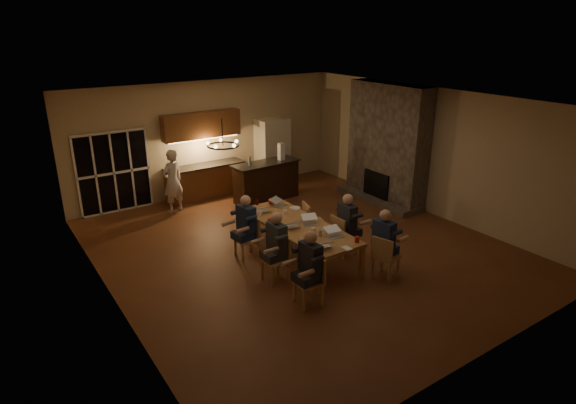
% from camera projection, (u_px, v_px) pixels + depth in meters
% --- Properties ---
extents(floor, '(9.00, 9.00, 0.00)m').
position_uv_depth(floor, '(301.00, 248.00, 10.61)').
color(floor, brown).
rests_on(floor, ground).
extents(back_wall, '(8.00, 0.04, 3.20)m').
position_uv_depth(back_wall, '(208.00, 138.00, 13.56)').
color(back_wall, '#C6AF8C').
rests_on(back_wall, ground).
extents(left_wall, '(0.04, 9.00, 3.20)m').
position_uv_depth(left_wall, '(103.00, 220.00, 7.94)').
color(left_wall, '#C6AF8C').
rests_on(left_wall, ground).
extents(right_wall, '(0.04, 9.00, 3.20)m').
position_uv_depth(right_wall, '(431.00, 151.00, 12.16)').
color(right_wall, '#C6AF8C').
rests_on(right_wall, ground).
extents(ceiling, '(8.00, 9.00, 0.04)m').
position_uv_depth(ceiling, '(302.00, 100.00, 9.48)').
color(ceiling, white).
rests_on(ceiling, back_wall).
extents(french_doors, '(1.86, 0.08, 2.10)m').
position_uv_depth(french_doors, '(114.00, 173.00, 12.30)').
color(french_doors, black).
rests_on(french_doors, ground).
extents(fireplace, '(0.58, 2.50, 3.20)m').
position_uv_depth(fireplace, '(387.00, 144.00, 12.92)').
color(fireplace, '#6B5E54').
rests_on(fireplace, ground).
extents(kitchenette, '(2.24, 0.68, 2.40)m').
position_uv_depth(kitchenette, '(204.00, 156.00, 13.29)').
color(kitchenette, brown).
rests_on(kitchenette, ground).
extents(refrigerator, '(0.90, 0.68, 2.00)m').
position_uv_depth(refrigerator, '(272.00, 152.00, 14.48)').
color(refrigerator, beige).
rests_on(refrigerator, ground).
extents(dining_table, '(1.10, 2.97, 0.75)m').
position_uv_depth(dining_table, '(298.00, 241.00, 10.05)').
color(dining_table, '#C07E4C').
rests_on(dining_table, ground).
extents(bar_island, '(1.94, 0.78, 1.08)m').
position_uv_depth(bar_island, '(266.00, 181.00, 13.30)').
color(bar_island, black).
rests_on(bar_island, ground).
extents(chair_left_near, '(0.50, 0.50, 0.89)m').
position_uv_depth(chair_left_near, '(309.00, 281.00, 8.34)').
color(chair_left_near, tan).
rests_on(chair_left_near, ground).
extents(chair_left_mid, '(0.46, 0.46, 0.89)m').
position_uv_depth(chair_left_mid, '(275.00, 260.00, 9.11)').
color(chair_left_mid, tan).
rests_on(chair_left_mid, ground).
extents(chair_left_far, '(0.46, 0.46, 0.89)m').
position_uv_depth(chair_left_far, '(247.00, 238.00, 10.01)').
color(chair_left_far, tan).
rests_on(chair_left_far, ground).
extents(chair_right_near, '(0.55, 0.55, 0.89)m').
position_uv_depth(chair_right_near, '(386.00, 256.00, 9.23)').
color(chair_right_near, tan).
rests_on(chair_right_near, ground).
extents(chair_right_mid, '(0.45, 0.45, 0.89)m').
position_uv_depth(chair_right_mid, '(344.00, 235.00, 10.16)').
color(chair_right_mid, tan).
rests_on(chair_right_mid, ground).
extents(chair_right_far, '(0.55, 0.55, 0.89)m').
position_uv_depth(chair_right_far, '(314.00, 221.00, 10.86)').
color(chair_right_far, tan).
rests_on(chair_right_far, ground).
extents(person_left_near, '(0.62, 0.62, 1.38)m').
position_uv_depth(person_left_near, '(310.00, 268.00, 8.29)').
color(person_left_near, '#23262D').
rests_on(person_left_near, ground).
extents(person_right_near, '(0.66, 0.66, 1.38)m').
position_uv_depth(person_right_near, '(383.00, 243.00, 9.21)').
color(person_right_near, '#1B2444').
rests_on(person_right_near, ground).
extents(person_left_mid, '(0.61, 0.61, 1.38)m').
position_uv_depth(person_left_mid, '(277.00, 246.00, 9.09)').
color(person_left_mid, '#31353A').
rests_on(person_left_mid, ground).
extents(person_right_mid, '(0.63, 0.63, 1.38)m').
position_uv_depth(person_right_mid, '(347.00, 225.00, 10.03)').
color(person_right_mid, '#23262D').
rests_on(person_right_mid, ground).
extents(person_left_far, '(0.68, 0.68, 1.38)m').
position_uv_depth(person_left_far, '(246.00, 227.00, 9.96)').
color(person_left_far, '#1B2444').
rests_on(person_left_far, ground).
extents(standing_person, '(0.70, 0.56, 1.67)m').
position_uv_depth(standing_person, '(173.00, 181.00, 12.36)').
color(standing_person, silver).
rests_on(standing_person, ground).
extents(chandelier, '(0.53, 0.53, 0.03)m').
position_uv_depth(chandelier, '(223.00, 146.00, 7.95)').
color(chandelier, black).
rests_on(chandelier, ceiling).
extents(laptop_a, '(0.36, 0.32, 0.23)m').
position_uv_depth(laptop_a, '(321.00, 241.00, 8.90)').
color(laptop_a, silver).
rests_on(laptop_a, dining_table).
extents(laptop_b, '(0.34, 0.31, 0.23)m').
position_uv_depth(laptop_b, '(335.00, 231.00, 9.32)').
color(laptop_b, silver).
rests_on(laptop_b, dining_table).
extents(laptop_c, '(0.38, 0.35, 0.23)m').
position_uv_depth(laptop_c, '(291.00, 222.00, 9.77)').
color(laptop_c, silver).
rests_on(laptop_c, dining_table).
extents(laptop_d, '(0.40, 0.37, 0.23)m').
position_uv_depth(laptop_d, '(311.00, 219.00, 9.90)').
color(laptop_d, silver).
rests_on(laptop_d, dining_table).
extents(laptop_e, '(0.36, 0.33, 0.23)m').
position_uv_depth(laptop_e, '(262.00, 207.00, 10.57)').
color(laptop_e, silver).
rests_on(laptop_e, dining_table).
extents(laptop_f, '(0.41, 0.39, 0.23)m').
position_uv_depth(laptop_f, '(280.00, 201.00, 10.88)').
color(laptop_f, silver).
rests_on(laptop_f, dining_table).
extents(mug_front, '(0.09, 0.09, 0.10)m').
position_uv_depth(mug_front, '(313.00, 230.00, 9.52)').
color(mug_front, white).
rests_on(mug_front, dining_table).
extents(mug_mid, '(0.07, 0.07, 0.10)m').
position_uv_depth(mug_mid, '(286.00, 212.00, 10.42)').
color(mug_mid, white).
rests_on(mug_mid, dining_table).
extents(mug_back, '(0.09, 0.09, 0.10)m').
position_uv_depth(mug_back, '(260.00, 213.00, 10.37)').
color(mug_back, white).
rests_on(mug_back, dining_table).
extents(redcup_near, '(0.09, 0.09, 0.12)m').
position_uv_depth(redcup_near, '(357.00, 239.00, 9.09)').
color(redcup_near, '#AC180B').
rests_on(redcup_near, dining_table).
extents(redcup_mid, '(0.09, 0.09, 0.12)m').
position_uv_depth(redcup_mid, '(270.00, 221.00, 9.91)').
color(redcup_mid, '#AC180B').
rests_on(redcup_mid, dining_table).
extents(redcup_far, '(0.10, 0.10, 0.12)m').
position_uv_depth(redcup_far, '(271.00, 201.00, 11.03)').
color(redcup_far, '#AC180B').
rests_on(redcup_far, dining_table).
extents(can_silver, '(0.07, 0.07, 0.12)m').
position_uv_depth(can_silver, '(320.00, 233.00, 9.35)').
color(can_silver, '#B2B2B7').
rests_on(can_silver, dining_table).
extents(can_cola, '(0.06, 0.06, 0.12)m').
position_uv_depth(can_cola, '(257.00, 202.00, 10.96)').
color(can_cola, '#3F0F0C').
rests_on(can_cola, dining_table).
extents(can_right, '(0.06, 0.06, 0.12)m').
position_uv_depth(can_right, '(307.00, 213.00, 10.36)').
color(can_right, '#B2B2B7').
rests_on(can_right, dining_table).
extents(plate_near, '(0.23, 0.23, 0.02)m').
position_uv_depth(plate_near, '(328.00, 229.00, 9.69)').
color(plate_near, white).
rests_on(plate_near, dining_table).
extents(plate_left, '(0.26, 0.26, 0.02)m').
position_uv_depth(plate_left, '(311.00, 243.00, 9.05)').
color(plate_left, white).
rests_on(plate_left, dining_table).
extents(plate_far, '(0.24, 0.24, 0.02)m').
position_uv_depth(plate_far, '(295.00, 208.00, 10.78)').
color(plate_far, white).
rests_on(plate_far, dining_table).
extents(notepad, '(0.15, 0.20, 0.01)m').
position_uv_depth(notepad, '(347.00, 248.00, 8.87)').
color(notepad, white).
rests_on(notepad, dining_table).
extents(bar_bottle, '(0.08, 0.08, 0.24)m').
position_uv_depth(bar_bottle, '(250.00, 161.00, 12.80)').
color(bar_bottle, '#99999E').
rests_on(bar_bottle, bar_island).
extents(bar_blender, '(0.16, 0.16, 0.47)m').
position_uv_depth(bar_blender, '(281.00, 151.00, 13.28)').
color(bar_blender, silver).
rests_on(bar_blender, bar_island).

